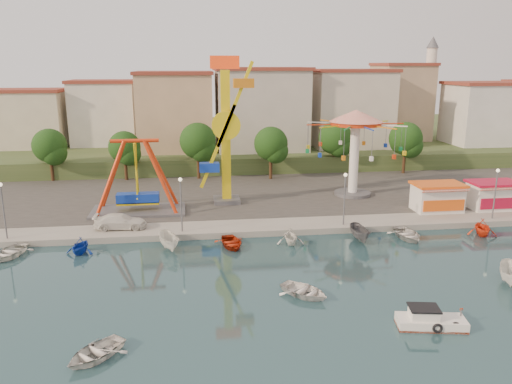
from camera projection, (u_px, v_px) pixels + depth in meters
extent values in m
plane|color=#16353C|center=(290.00, 291.00, 36.62)|extent=(200.00, 200.00, 0.00)
cube|color=#9E998E|center=(228.00, 149.00, 96.11)|extent=(200.00, 100.00, 0.60)
cube|color=#4C4944|center=(246.00, 187.00, 65.29)|extent=(90.00, 28.00, 0.01)
cube|color=#384C26|center=(226.00, 139.00, 100.62)|extent=(200.00, 60.00, 3.00)
cube|color=#59595E|center=(139.00, 211.00, 54.18)|extent=(10.00, 5.00, 0.30)
cube|color=#1336AC|center=(138.00, 198.00, 53.82)|extent=(4.50, 1.40, 1.00)
cylinder|color=red|center=(135.00, 141.00, 52.28)|extent=(5.00, 0.40, 0.40)
cube|color=#59595E|center=(227.00, 200.00, 58.07)|extent=(3.00, 3.00, 0.50)
cube|color=yellow|center=(226.00, 138.00, 56.28)|extent=(1.00, 1.00, 15.00)
cube|color=red|center=(225.00, 62.00, 54.22)|extent=(3.20, 0.50, 1.40)
cylinder|color=yellow|center=(226.00, 126.00, 55.14)|extent=(3.20, 0.50, 3.20)
cube|color=yellow|center=(235.00, 105.00, 54.49)|extent=(4.23, 0.35, 9.34)
cube|color=#CA6B11|center=(244.00, 83.00, 54.04)|extent=(2.20, 1.20, 1.00)
cylinder|color=#59595E|center=(352.00, 193.00, 61.23)|extent=(4.40, 4.40, 0.40)
cylinder|color=white|center=(354.00, 159.00, 60.16)|extent=(1.10, 1.10, 9.00)
cylinder|color=red|center=(356.00, 123.00, 59.09)|extent=(6.00, 6.00, 0.50)
cone|color=red|center=(356.00, 116.00, 58.87)|extent=(6.40, 6.40, 1.40)
cube|color=white|center=(437.00, 198.00, 54.40)|extent=(5.00, 3.00, 2.80)
cube|color=#E35814|center=(438.00, 184.00, 54.02)|extent=(5.40, 3.40, 0.25)
cube|color=red|center=(446.00, 191.00, 52.47)|extent=(5.00, 0.77, 0.43)
cube|color=white|center=(493.00, 196.00, 55.21)|extent=(5.00, 3.00, 2.80)
cube|color=#A90D2C|center=(494.00, 183.00, 54.82)|extent=(5.40, 3.40, 0.25)
cube|color=red|center=(503.00, 189.00, 53.28)|extent=(5.00, 0.77, 0.43)
cylinder|color=#59595E|center=(4.00, 212.00, 45.37)|extent=(0.14, 0.14, 5.00)
cylinder|color=#59595E|center=(181.00, 206.00, 47.35)|extent=(0.14, 0.14, 5.00)
cylinder|color=#59595E|center=(344.00, 200.00, 49.33)|extent=(0.14, 0.14, 5.00)
cylinder|color=#59595E|center=(495.00, 195.00, 51.31)|extent=(0.14, 0.14, 5.00)
cylinder|color=#382314|center=(52.00, 168.00, 68.33)|extent=(0.44, 0.44, 3.60)
sphere|color=black|center=(50.00, 146.00, 67.56)|extent=(4.60, 4.60, 4.60)
cylinder|color=#382314|center=(126.00, 168.00, 68.89)|extent=(0.44, 0.44, 3.40)
sphere|color=black|center=(124.00, 147.00, 68.16)|extent=(4.35, 4.35, 4.35)
cylinder|color=#382314|center=(199.00, 165.00, 69.65)|extent=(0.44, 0.44, 3.92)
sphere|color=black|center=(198.00, 141.00, 68.81)|extent=(5.02, 5.02, 5.02)
cylinder|color=#382314|center=(271.00, 166.00, 69.53)|extent=(0.44, 0.44, 3.66)
sphere|color=black|center=(271.00, 144.00, 68.75)|extent=(4.68, 4.68, 4.68)
cylinder|color=#382314|center=(334.00, 160.00, 73.62)|extent=(0.44, 0.44, 3.80)
sphere|color=black|center=(335.00, 138.00, 72.81)|extent=(4.86, 4.86, 4.86)
cylinder|color=#382314|center=(404.00, 161.00, 73.12)|extent=(0.44, 0.44, 3.77)
sphere|color=black|center=(406.00, 139.00, 72.31)|extent=(4.83, 4.83, 4.83)
cube|color=beige|center=(12.00, 114.00, 74.53)|extent=(9.26, 9.53, 11.87)
cube|color=silver|center=(102.00, 120.00, 81.53)|extent=(12.33, 9.01, 8.63)
cube|color=tan|center=(183.00, 111.00, 83.39)|extent=(11.95, 9.28, 11.23)
cube|color=beige|center=(267.00, 118.00, 82.32)|extent=(12.59, 10.50, 9.20)
cube|color=beige|center=(340.00, 115.00, 87.25)|extent=(10.75, 9.23, 9.24)
cube|color=tan|center=(417.00, 109.00, 86.85)|extent=(12.77, 10.96, 11.21)
cube|color=silver|center=(486.00, 106.00, 86.67)|extent=(8.23, 8.98, 12.36)
cylinder|color=silver|center=(429.00, 94.00, 90.23)|extent=(1.80, 1.80, 16.00)
cylinder|color=#59595E|center=(431.00, 65.00, 88.99)|extent=(2.80, 2.80, 0.30)
cone|color=#59595E|center=(433.00, 42.00, 88.00)|extent=(2.20, 2.20, 2.00)
cube|color=white|center=(431.00, 323.00, 31.56)|extent=(4.47, 2.35, 0.77)
cube|color=red|center=(431.00, 326.00, 31.61)|extent=(4.47, 2.35, 0.14)
cube|color=white|center=(424.00, 314.00, 31.42)|extent=(1.90, 1.56, 0.77)
cube|color=black|center=(424.00, 308.00, 31.32)|extent=(2.10, 1.76, 0.10)
torus|color=black|center=(438.00, 328.00, 30.71)|extent=(0.67, 0.28, 0.65)
torus|color=black|center=(455.00, 327.00, 30.90)|extent=(0.67, 0.28, 0.65)
imported|color=white|center=(304.00, 291.00, 35.80)|extent=(4.53, 4.61, 0.78)
imported|color=silver|center=(95.00, 352.00, 28.17)|extent=(4.42, 4.52, 0.77)
imported|color=white|center=(510.00, 274.00, 37.77)|extent=(3.13, 4.05, 1.48)
imported|color=white|center=(120.00, 221.00, 48.59)|extent=(5.05, 2.22, 1.44)
imported|color=silver|center=(9.00, 252.00, 43.11)|extent=(3.87, 4.69, 0.84)
imported|color=#1337AB|center=(80.00, 246.00, 43.77)|extent=(3.01, 3.28, 1.47)
imported|color=silver|center=(169.00, 242.00, 44.72)|extent=(2.47, 4.14, 1.50)
imported|color=#AA270D|center=(231.00, 243.00, 45.50)|extent=(3.21, 4.12, 0.78)
imported|color=white|center=(290.00, 236.00, 46.09)|extent=(2.64, 3.02, 1.53)
imported|color=#555459|center=(360.00, 234.00, 46.93)|extent=(1.44, 3.75, 1.44)
imported|color=silver|center=(408.00, 234.00, 47.58)|extent=(3.22, 4.35, 0.87)
imported|color=red|center=(482.00, 227.00, 48.42)|extent=(3.49, 3.79, 1.67)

